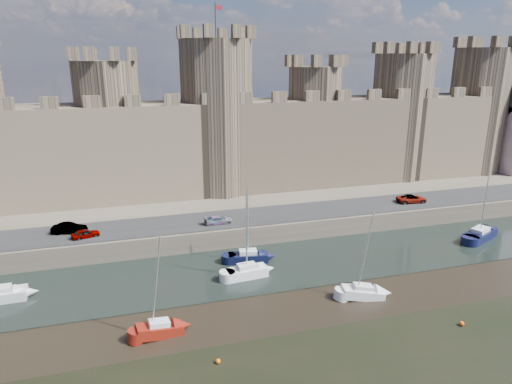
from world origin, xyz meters
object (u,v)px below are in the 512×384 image
sailboat_3 (480,234)px  sailboat_5 (363,292)px  car_2 (219,220)px  sailboat_2 (247,271)px  car_0 (86,234)px  car_3 (412,199)px  sailboat_1 (248,256)px  car_1 (69,228)px  sailboat_4 (159,328)px

sailboat_3 → sailboat_5: size_ratio=1.09×
car_2 → sailboat_2: size_ratio=0.38×
car_0 → car_3: car_3 is taller
car_2 → sailboat_3: bearing=-109.0°
car_2 → sailboat_3: size_ratio=0.37×
sailboat_1 → sailboat_3: sailboat_3 is taller
car_0 → car_3: 44.94m
car_1 → sailboat_5: bearing=-114.4°
sailboat_1 → sailboat_2: 3.91m
car_0 → sailboat_2: bearing=-136.6°
car_0 → car_1: 2.84m
sailboat_1 → sailboat_4: size_ratio=0.99×
car_0 → sailboat_5: bearing=-138.5°
sailboat_4 → car_0: bearing=103.1°
car_0 → car_2: (16.03, 0.22, -0.01)m
car_1 → car_3: 46.93m
sailboat_5 → car_1: bearing=157.3°
sailboat_1 → sailboat_5: (8.81, -11.10, -0.07)m
car_3 → sailboat_5: size_ratio=0.49×
car_3 → car_0: bearing=97.9°
car_2 → car_3: car_3 is taller
sailboat_4 → car_3: bearing=19.9°
sailboat_2 → sailboat_5: 12.38m
sailboat_1 → sailboat_2: sailboat_2 is taller
car_3 → sailboat_2: (-27.99, -11.29, -2.33)m
sailboat_2 → sailboat_4: 12.97m
car_2 → car_3: (28.90, 0.78, 0.08)m
sailboat_1 → car_3: bearing=24.7°
car_3 → sailboat_3: (4.14, -9.40, -2.34)m
car_2 → sailboat_2: (0.91, -10.52, -2.25)m
car_1 → sailboat_4: sailboat_4 is taller
car_0 → car_2: car_0 is taller
sailboat_2 → car_3: bearing=16.5°
sailboat_1 → car_2: bearing=115.9°
sailboat_5 → sailboat_3: bearing=34.2°
car_2 → sailboat_1: sailboat_1 is taller
car_0 → sailboat_5: sailboat_5 is taller
sailboat_2 → car_1: bearing=141.5°
car_3 → sailboat_4: sailboat_4 is taller
sailboat_2 → sailboat_5: size_ratio=1.07×
sailboat_5 → car_0: bearing=158.3°
sailboat_1 → sailboat_4: 16.38m
car_3 → sailboat_2: sailboat_2 is taller
car_1 → sailboat_3: (51.06, -10.42, -2.40)m
car_3 → sailboat_5: 26.06m
sailboat_3 → sailboat_4: size_ratio=1.06×
car_0 → sailboat_3: 49.84m
sailboat_2 → sailboat_1: bearing=67.5°
car_1 → sailboat_5: sailboat_5 is taller
car_3 → sailboat_1: 27.99m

